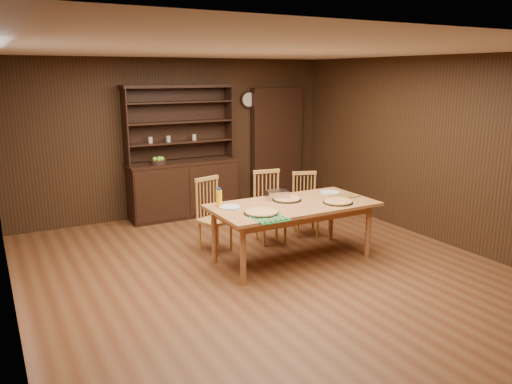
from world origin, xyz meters
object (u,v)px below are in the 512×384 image
dining_table (293,209)px  chair_center (269,204)px  chair_right (305,202)px  chair_left (212,212)px  juice_bottle (219,198)px  china_hutch (183,181)px

dining_table → chair_center: 0.83m
chair_center → chair_right: chair_center is taller
dining_table → chair_left: chair_left is taller
chair_left → juice_bottle: (-0.15, -0.57, 0.33)m
dining_table → juice_bottle: juice_bottle is taller
chair_left → juice_bottle: 0.68m
chair_center → china_hutch: bearing=116.9°
chair_left → juice_bottle: bearing=-119.4°
china_hutch → chair_left: bearing=-97.9°
chair_left → china_hutch: bearing=67.2°
china_hutch → chair_left: (-0.24, -1.72, -0.07)m
dining_table → chair_center: bearing=81.5°
china_hutch → chair_right: bearing=-54.4°
chair_left → chair_right: size_ratio=1.07×
china_hutch → dining_table: bearing=-79.3°
chair_center → chair_right: 0.65m
dining_table → juice_bottle: size_ratio=8.78×
china_hutch → juice_bottle: china_hutch is taller
chair_center → juice_bottle: bearing=-145.8°
china_hutch → dining_table: size_ratio=1.05×
china_hutch → chair_center: 1.90m
dining_table → chair_left: (-0.73, 0.89, -0.15)m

